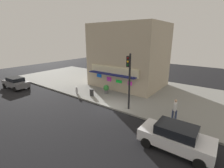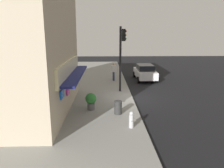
# 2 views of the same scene
# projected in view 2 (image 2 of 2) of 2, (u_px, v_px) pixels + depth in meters

# --- Properties ---
(ground_plane) EXTENTS (64.00, 64.00, 0.00)m
(ground_plane) POSITION_uv_depth(u_px,v_px,m) (132.00, 99.00, 16.66)
(ground_plane) COLOR black
(sidewalk) EXTENTS (42.67, 13.02, 0.16)m
(sidewalk) POSITION_uv_depth(u_px,v_px,m) (47.00, 98.00, 16.45)
(sidewalk) COLOR gray
(sidewalk) RESTS_ON ground_plane
(corner_building) EXTENTS (9.41, 7.97, 8.41)m
(corner_building) POSITION_uv_depth(u_px,v_px,m) (7.00, 43.00, 12.85)
(corner_building) COLOR tan
(corner_building) RESTS_ON sidewalk
(traffic_light) EXTENTS (0.32, 0.58, 5.29)m
(traffic_light) POSITION_uv_depth(u_px,v_px,m) (122.00, 51.00, 17.54)
(traffic_light) COLOR black
(traffic_light) RESTS_ON sidewalk
(fire_hydrant) EXTENTS (0.49, 0.25, 0.88)m
(fire_hydrant) POSITION_uv_depth(u_px,v_px,m) (131.00, 120.00, 11.08)
(fire_hydrant) COLOR #B2B2B7
(fire_hydrant) RESTS_ON sidewalk
(trash_can) EXTENTS (0.46, 0.46, 0.82)m
(trash_can) POSITION_uv_depth(u_px,v_px,m) (118.00, 107.00, 12.98)
(trash_can) COLOR #2D2D2D
(trash_can) RESTS_ON sidewalk
(pedestrian) EXTENTS (0.43, 0.60, 1.83)m
(pedestrian) POSITION_uv_depth(u_px,v_px,m) (114.00, 71.00, 22.12)
(pedestrian) COLOR navy
(pedestrian) RESTS_ON sidewalk
(potted_plant_by_doorway) EXTENTS (0.70, 0.70, 1.07)m
(potted_plant_by_doorway) POSITION_uv_depth(u_px,v_px,m) (91.00, 100.00, 13.72)
(potted_plant_by_doorway) COLOR #59595B
(potted_plant_by_doorway) RESTS_ON sidewalk
(parked_car_white) EXTENTS (4.41, 2.16, 1.65)m
(parked_car_white) POSITION_uv_depth(u_px,v_px,m) (145.00, 72.00, 23.33)
(parked_car_white) COLOR silver
(parked_car_white) RESTS_ON ground_plane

